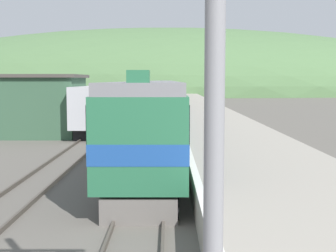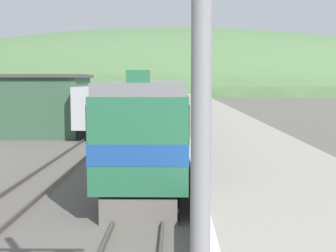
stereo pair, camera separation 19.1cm
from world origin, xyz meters
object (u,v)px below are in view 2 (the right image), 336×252
object	(u,v)px
express_train_lead_car	(153,120)
carriage_second	(163,101)
siding_train	(123,101)
carriage_third	(167,94)
carriage_fourth	(169,91)

from	to	relation	value
express_train_lead_car	carriage_second	size ratio (longest dim) A/B	0.97
express_train_lead_car	siding_train	bearing A→B (deg)	99.12
carriage_third	siding_train	xyz separation A→B (m)	(-4.47, -13.93, -0.32)
siding_train	express_train_lead_car	bearing A→B (deg)	-80.88
carriage_third	siding_train	world-z (taller)	carriage_third
carriage_fourth	siding_train	xyz separation A→B (m)	(-4.47, -34.85, -0.32)
carriage_second	carriage_fourth	bearing A→B (deg)	90.00
express_train_lead_car	siding_train	distance (m)	28.19
carriage_fourth	carriage_third	bearing A→B (deg)	-90.00
carriage_fourth	siding_train	size ratio (longest dim) A/B	0.52
siding_train	carriage_second	bearing A→B (deg)	-57.39
carriage_third	carriage_fourth	world-z (taller)	same
carriage_fourth	express_train_lead_car	bearing A→B (deg)	-90.00
carriage_second	carriage_third	distance (m)	20.91
carriage_second	carriage_fourth	size ratio (longest dim) A/B	1.00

